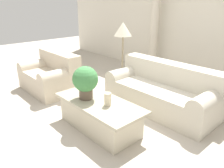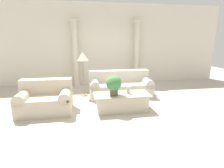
{
  "view_description": "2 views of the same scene",
  "coord_description": "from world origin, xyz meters",
  "px_view_note": "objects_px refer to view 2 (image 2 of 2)",
  "views": [
    {
      "loc": [
        2.32,
        -2.15,
        1.8
      ],
      "look_at": [
        -0.15,
        0.09,
        0.53
      ],
      "focal_mm": 35.0,
      "sensor_mm": 36.0,
      "label": 1
    },
    {
      "loc": [
        -0.85,
        -4.5,
        1.74
      ],
      "look_at": [
        -0.14,
        -0.09,
        0.63
      ],
      "focal_mm": 28.0,
      "sensor_mm": 36.0,
      "label": 2
    }
  ],
  "objects_px": {
    "loveseat": "(46,99)",
    "potted_plant": "(114,84)",
    "coffee_table": "(122,102)",
    "floor_lamp": "(83,59)",
    "sofa_long": "(120,86)"
  },
  "relations": [
    {
      "from": "loveseat",
      "to": "potted_plant",
      "type": "height_order",
      "value": "potted_plant"
    },
    {
      "from": "loveseat",
      "to": "coffee_table",
      "type": "relative_size",
      "value": 0.89
    },
    {
      "from": "coffee_table",
      "to": "potted_plant",
      "type": "relative_size",
      "value": 2.86
    },
    {
      "from": "potted_plant",
      "to": "sofa_long",
      "type": "bearing_deg",
      "value": 71.45
    },
    {
      "from": "sofa_long",
      "to": "loveseat",
      "type": "height_order",
      "value": "same"
    },
    {
      "from": "floor_lamp",
      "to": "loveseat",
      "type": "bearing_deg",
      "value": -128.13
    },
    {
      "from": "loveseat",
      "to": "floor_lamp",
      "type": "relative_size",
      "value": 0.9
    },
    {
      "from": "sofa_long",
      "to": "floor_lamp",
      "type": "xyz_separation_m",
      "value": [
        -1.17,
        0.18,
        0.88
      ]
    },
    {
      "from": "potted_plant",
      "to": "floor_lamp",
      "type": "relative_size",
      "value": 0.35
    },
    {
      "from": "coffee_table",
      "to": "sofa_long",
      "type": "bearing_deg",
      "value": 79.86
    },
    {
      "from": "sofa_long",
      "to": "potted_plant",
      "type": "xyz_separation_m",
      "value": [
        -0.44,
        -1.31,
        0.4
      ]
    },
    {
      "from": "loveseat",
      "to": "sofa_long",
      "type": "bearing_deg",
      "value": 25.94
    },
    {
      "from": "loveseat",
      "to": "coffee_table",
      "type": "distance_m",
      "value": 1.9
    },
    {
      "from": "sofa_long",
      "to": "loveseat",
      "type": "distance_m",
      "value": 2.35
    },
    {
      "from": "sofa_long",
      "to": "coffee_table",
      "type": "height_order",
      "value": "sofa_long"
    }
  ]
}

